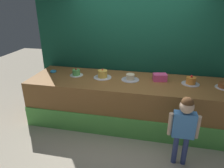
{
  "coord_description": "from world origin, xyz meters",
  "views": [
    {
      "loc": [
        0.41,
        -2.97,
        2.29
      ],
      "look_at": [
        -0.29,
        0.32,
        0.87
      ],
      "focal_mm": 32.71,
      "sensor_mm": 36.0,
      "label": 1
    }
  ],
  "objects_px": {
    "pink_box": "(160,77)",
    "cake_far_left": "(76,73)",
    "cake_far_right": "(224,86)",
    "cake_right": "(191,81)",
    "child_figure": "(184,123)",
    "cake_left": "(103,74)",
    "cake_center": "(130,78)",
    "donut": "(53,71)"
  },
  "relations": [
    {
      "from": "cake_far_right",
      "to": "cake_center",
      "type": "bearing_deg",
      "value": 178.92
    },
    {
      "from": "donut",
      "to": "cake_far_left",
      "type": "xyz_separation_m",
      "value": [
        0.54,
        -0.07,
        0.03
      ]
    },
    {
      "from": "cake_far_left",
      "to": "cake_center",
      "type": "bearing_deg",
      "value": -0.89
    },
    {
      "from": "cake_center",
      "to": "cake_far_right",
      "type": "bearing_deg",
      "value": -1.08
    },
    {
      "from": "cake_center",
      "to": "child_figure",
      "type": "bearing_deg",
      "value": -48.97
    },
    {
      "from": "donut",
      "to": "cake_far_left",
      "type": "bearing_deg",
      "value": -7.79
    },
    {
      "from": "cake_center",
      "to": "cake_left",
      "type": "bearing_deg",
      "value": 179.31
    },
    {
      "from": "pink_box",
      "to": "cake_right",
      "type": "xyz_separation_m",
      "value": [
        0.54,
        -0.06,
        -0.01
      ]
    },
    {
      "from": "cake_far_left",
      "to": "cake_left",
      "type": "xyz_separation_m",
      "value": [
        0.54,
        -0.01,
        0.01
      ]
    },
    {
      "from": "child_figure",
      "to": "cake_center",
      "type": "relative_size",
      "value": 3.3
    },
    {
      "from": "cake_far_left",
      "to": "cake_right",
      "type": "xyz_separation_m",
      "value": [
        2.16,
        0.01,
        0.01
      ]
    },
    {
      "from": "child_figure",
      "to": "cake_left",
      "type": "height_order",
      "value": "child_figure"
    },
    {
      "from": "cake_far_left",
      "to": "donut",
      "type": "bearing_deg",
      "value": 172.21
    },
    {
      "from": "cake_far_left",
      "to": "child_figure",
      "type": "bearing_deg",
      "value": -27.8
    },
    {
      "from": "cake_center",
      "to": "cake_far_right",
      "type": "xyz_separation_m",
      "value": [
        1.62,
        -0.03,
        -0.01
      ]
    },
    {
      "from": "child_figure",
      "to": "cake_far_left",
      "type": "relative_size",
      "value": 4.18
    },
    {
      "from": "cake_far_left",
      "to": "cake_left",
      "type": "distance_m",
      "value": 0.54
    },
    {
      "from": "child_figure",
      "to": "donut",
      "type": "bearing_deg",
      "value": 156.1
    },
    {
      "from": "cake_far_right",
      "to": "cake_right",
      "type": "bearing_deg",
      "value": 174.42
    },
    {
      "from": "cake_far_left",
      "to": "cake_far_right",
      "type": "height_order",
      "value": "cake_far_left"
    },
    {
      "from": "cake_right",
      "to": "cake_far_right",
      "type": "distance_m",
      "value": 0.54
    },
    {
      "from": "cake_center",
      "to": "cake_right",
      "type": "distance_m",
      "value": 1.08
    },
    {
      "from": "pink_box",
      "to": "cake_center",
      "type": "distance_m",
      "value": 0.55
    },
    {
      "from": "cake_left",
      "to": "cake_far_left",
      "type": "bearing_deg",
      "value": 178.9
    },
    {
      "from": "pink_box",
      "to": "cake_far_right",
      "type": "xyz_separation_m",
      "value": [
        1.08,
        -0.11,
        -0.03
      ]
    },
    {
      "from": "child_figure",
      "to": "cake_far_left",
      "type": "distance_m",
      "value": 2.23
    },
    {
      "from": "cake_far_left",
      "to": "cake_right",
      "type": "distance_m",
      "value": 2.16
    },
    {
      "from": "cake_center",
      "to": "donut",
      "type": "bearing_deg",
      "value": 176.79
    },
    {
      "from": "cake_far_left",
      "to": "cake_center",
      "type": "height_order",
      "value": "cake_far_left"
    },
    {
      "from": "child_figure",
      "to": "cake_center",
      "type": "bearing_deg",
      "value": 131.03
    },
    {
      "from": "cake_center",
      "to": "cake_right",
      "type": "relative_size",
      "value": 1.07
    },
    {
      "from": "pink_box",
      "to": "cake_left",
      "type": "xyz_separation_m",
      "value": [
        -1.08,
        -0.08,
        -0.0
      ]
    },
    {
      "from": "child_figure",
      "to": "donut",
      "type": "xyz_separation_m",
      "value": [
        -2.51,
        1.11,
        0.19
      ]
    },
    {
      "from": "pink_box",
      "to": "cake_far_left",
      "type": "xyz_separation_m",
      "value": [
        -1.62,
        -0.07,
        -0.01
      ]
    },
    {
      "from": "cake_left",
      "to": "cake_far_right",
      "type": "bearing_deg",
      "value": -0.98
    },
    {
      "from": "child_figure",
      "to": "cake_left",
      "type": "xyz_separation_m",
      "value": [
        -1.43,
        1.03,
        0.23
      ]
    },
    {
      "from": "child_figure",
      "to": "cake_left",
      "type": "bearing_deg",
      "value": 144.28
    },
    {
      "from": "donut",
      "to": "cake_far_left",
      "type": "relative_size",
      "value": 0.5
    },
    {
      "from": "child_figure",
      "to": "cake_far_left",
      "type": "bearing_deg",
      "value": 152.2
    },
    {
      "from": "cake_far_right",
      "to": "cake_left",
      "type": "bearing_deg",
      "value": 179.02
    },
    {
      "from": "cake_right",
      "to": "child_figure",
      "type": "bearing_deg",
      "value": -100.44
    },
    {
      "from": "cake_far_left",
      "to": "cake_left",
      "type": "bearing_deg",
      "value": -1.1
    }
  ]
}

